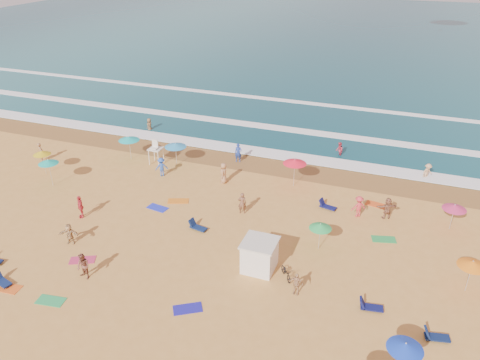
% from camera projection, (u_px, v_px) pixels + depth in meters
% --- Properties ---
extents(ground, '(220.00, 220.00, 0.00)m').
position_uv_depth(ground, '(219.00, 235.00, 34.26)').
color(ground, gold).
rests_on(ground, ground).
extents(ocean, '(220.00, 140.00, 0.18)m').
position_uv_depth(ocean, '(363.00, 35.00, 104.15)').
color(ocean, '#0C4756').
rests_on(ocean, ground).
extents(wet_sand, '(220.00, 220.00, 0.00)m').
position_uv_depth(wet_sand, '(269.00, 165.00, 44.66)').
color(wet_sand, olive).
rests_on(wet_sand, ground).
extents(surf_foam, '(200.00, 18.70, 0.05)m').
position_uv_depth(surf_foam, '(292.00, 132.00, 51.95)').
color(surf_foam, white).
rests_on(surf_foam, ground).
extents(cabana, '(2.00, 2.00, 2.00)m').
position_uv_depth(cabana, '(259.00, 256.00, 30.33)').
color(cabana, white).
rests_on(cabana, ground).
extents(cabana_roof, '(2.20, 2.20, 0.12)m').
position_uv_depth(cabana_roof, '(260.00, 243.00, 29.84)').
color(cabana_roof, silver).
rests_on(cabana_roof, cabana).
extents(bicycle, '(1.36, 1.60, 0.83)m').
position_uv_depth(bicycle, '(286.00, 272.00, 29.77)').
color(bicycle, black).
rests_on(bicycle, ground).
extents(lifeguard_stand, '(1.20, 1.20, 2.10)m').
position_uv_depth(lifeguard_stand, '(156.00, 154.00, 44.54)').
color(lifeguard_stand, white).
rests_on(lifeguard_stand, ground).
extents(beach_umbrellas, '(53.09, 24.72, 0.81)m').
position_uv_depth(beach_umbrellas, '(227.00, 200.00, 34.59)').
color(beach_umbrellas, '#CE2D64').
rests_on(beach_umbrellas, ground).
extents(loungers, '(44.94, 17.06, 0.34)m').
position_uv_depth(loungers, '(312.00, 276.00, 29.84)').
color(loungers, '#102052').
rests_on(loungers, ground).
extents(towels, '(40.07, 20.81, 0.03)m').
position_uv_depth(towels, '(255.00, 264.00, 31.20)').
color(towels, orange).
rests_on(towels, ground).
extents(beachgoers, '(36.21, 25.41, 2.13)m').
position_uv_depth(beachgoers, '(234.00, 188.00, 38.84)').
color(beachgoers, '#DE3740').
rests_on(beachgoers, ground).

